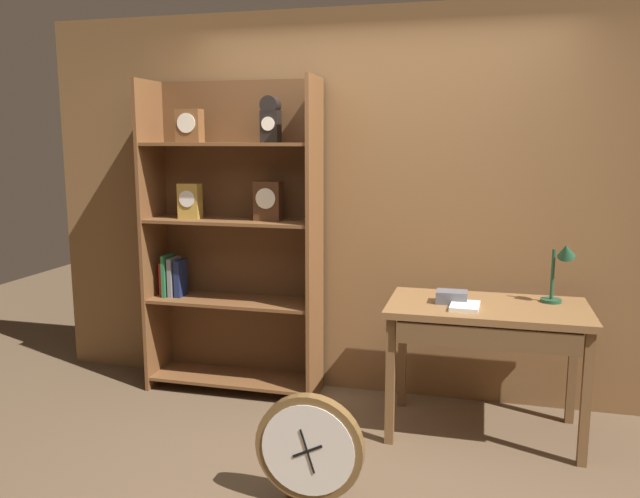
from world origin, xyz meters
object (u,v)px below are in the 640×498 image
object	(u,v)px
bookshelf	(232,238)
toolbox_small	(452,297)
desk_lamp	(561,265)
open_repair_manual	(465,306)
round_clock_large	(309,451)
workbench	(487,322)

from	to	relation	value
bookshelf	toolbox_small	xyz separation A→B (m)	(1.51, -0.31, -0.25)
toolbox_small	desk_lamp	bearing A→B (deg)	12.43
bookshelf	desk_lamp	size ratio (longest dim) A/B	5.65
toolbox_small	open_repair_manual	bearing A→B (deg)	-53.13
toolbox_small	round_clock_large	bearing A→B (deg)	-120.18
open_repair_manual	round_clock_large	bearing A→B (deg)	-123.73
desk_lamp	round_clock_large	distance (m)	1.82
round_clock_large	open_repair_manual	bearing A→B (deg)	53.62
open_repair_manual	round_clock_large	size ratio (longest dim) A/B	0.39
bookshelf	open_repair_manual	world-z (taller)	bookshelf
bookshelf	round_clock_large	size ratio (longest dim) A/B	3.79
toolbox_small	open_repair_manual	size ratio (longest dim) A/B	0.82
bookshelf	round_clock_large	xyz separation A→B (m)	(0.92, -1.33, -0.79)
bookshelf	toolbox_small	distance (m)	1.56
workbench	round_clock_large	distance (m)	1.34
workbench	desk_lamp	xyz separation A→B (m)	(0.40, 0.15, 0.33)
workbench	round_clock_large	world-z (taller)	workbench
workbench	round_clock_large	bearing A→B (deg)	-128.54
bookshelf	workbench	world-z (taller)	bookshelf
toolbox_small	open_repair_manual	distance (m)	0.13
workbench	open_repair_manual	distance (m)	0.19
toolbox_small	open_repair_manual	xyz separation A→B (m)	(0.08, -0.11, -0.02)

